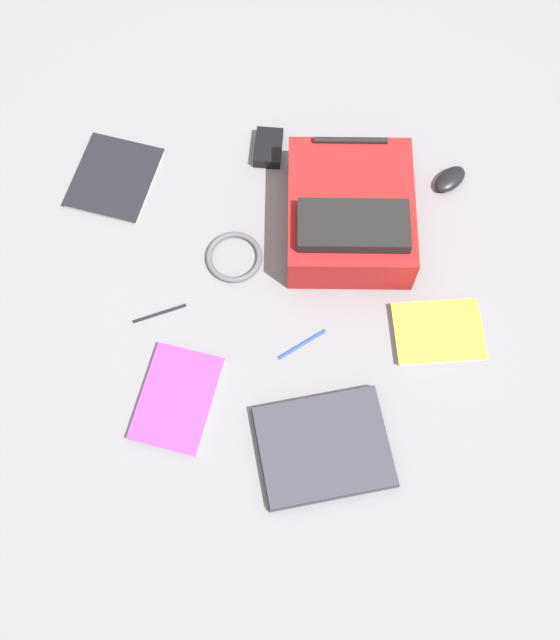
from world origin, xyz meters
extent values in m
plane|color=slate|center=(0.00, 0.00, 0.00)|extent=(3.63, 3.63, 0.00)
cube|color=maroon|center=(0.18, 0.25, 0.07)|extent=(0.36, 0.41, 0.14)
cube|color=black|center=(0.17, 0.16, 0.15)|extent=(0.29, 0.16, 0.04)
cylinder|color=black|center=(0.19, 0.42, 0.14)|extent=(0.20, 0.03, 0.02)
cube|color=#24242C|center=(0.05, -0.37, 0.01)|extent=(0.34, 0.29, 0.02)
cube|color=#2D2D38|center=(0.05, -0.37, 0.03)|extent=(0.34, 0.28, 0.01)
cube|color=silver|center=(0.37, -0.09, 0.01)|extent=(0.22, 0.16, 0.02)
cube|color=yellow|center=(0.37, -0.09, 0.02)|extent=(0.23, 0.17, 0.00)
cube|color=silver|center=(-0.30, -0.22, 0.01)|extent=(0.24, 0.29, 0.02)
cube|color=purple|center=(-0.30, -0.22, 0.02)|extent=(0.25, 0.30, 0.00)
cube|color=silver|center=(-0.47, 0.44, 0.01)|extent=(0.28, 0.30, 0.02)
cube|color=black|center=(-0.47, 0.44, 0.02)|extent=(0.29, 0.31, 0.00)
ellipsoid|color=black|center=(0.48, 0.36, 0.02)|extent=(0.12, 0.11, 0.03)
torus|color=#4C4C51|center=(-0.14, 0.17, 0.01)|extent=(0.15, 0.15, 0.02)
cube|color=black|center=(-0.03, 0.50, 0.02)|extent=(0.09, 0.13, 0.03)
cylinder|color=#1933B2|center=(0.02, -0.09, 0.00)|extent=(0.13, 0.07, 0.01)
cylinder|color=black|center=(-0.35, 0.02, 0.00)|extent=(0.14, 0.05, 0.01)
camera|label=1|loc=(-0.09, -0.74, 1.79)|focal=41.44mm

